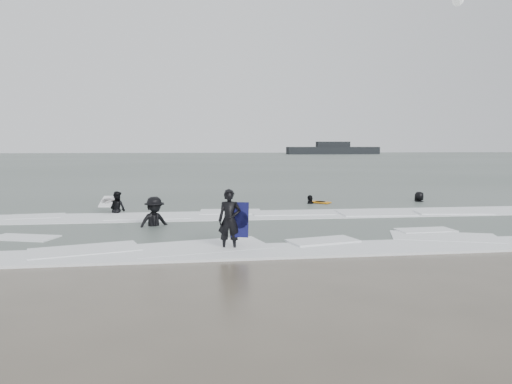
{
  "coord_description": "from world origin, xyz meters",
  "views": [
    {
      "loc": [
        -2.4,
        -13.68,
        2.9
      ],
      "look_at": [
        0.0,
        5.0,
        1.1
      ],
      "focal_mm": 35.0,
      "sensor_mm": 36.0,
      "label": 1
    }
  ],
  "objects": [
    {
      "name": "surfer_breaker",
      "position": [
        -3.72,
        3.83,
        0.0
      ],
      "size": [
        1.45,
        1.23,
        1.94
      ],
      "primitive_type": "imported",
      "rotation": [
        0.0,
        0.0,
        0.5
      ],
      "color": "black",
      "rests_on": "ground"
    },
    {
      "name": "surf_foam",
      "position": [
        0.0,
        3.7,
        0.04
      ],
      "size": [
        30.03,
        9.06,
        0.09
      ],
      "color": "white",
      "rests_on": "ground"
    },
    {
      "name": "surfer_right_far",
      "position": [
        8.83,
        9.78,
        0.0
      ],
      "size": [
        0.99,
        0.88,
        1.71
      ],
      "primitive_type": "imported",
      "rotation": [
        0.0,
        0.0,
        -2.64
      ],
      "color": "black",
      "rests_on": "ground"
    },
    {
      "name": "bodyboards",
      "position": [
        -1.09,
        5.71,
        0.5
      ],
      "size": [
        10.48,
        10.66,
        1.25
      ],
      "color": "#0D0E3F",
      "rests_on": "ground"
    },
    {
      "name": "ground",
      "position": [
        0.0,
        0.0,
        0.0
      ],
      "size": [
        320.0,
        320.0,
        0.0
      ],
      "primitive_type": "plane",
      "color": "brown",
      "rests_on": "ground"
    },
    {
      "name": "surfer_centre",
      "position": [
        -1.4,
        -0.23,
        0.0
      ],
      "size": [
        0.69,
        0.52,
        1.71
      ],
      "primitive_type": "imported",
      "rotation": [
        0.0,
        0.0,
        -0.19
      ],
      "color": "black",
      "rests_on": "ground"
    },
    {
      "name": "surfer_right_near",
      "position": [
        3.26,
        9.72,
        0.0
      ],
      "size": [
        0.96,
        0.93,
        1.62
      ],
      "primitive_type": "imported",
      "rotation": [
        0.0,
        0.0,
        -2.39
      ],
      "color": "black",
      "rests_on": "ground"
    },
    {
      "name": "vessel_horizon",
      "position": [
        39.25,
        130.85,
        1.39
      ],
      "size": [
        27.39,
        4.89,
        3.72
      ],
      "color": "black",
      "rests_on": "ground"
    },
    {
      "name": "sea",
      "position": [
        0.0,
        80.0,
        0.06
      ],
      "size": [
        320.0,
        320.0,
        0.0
      ],
      "primitive_type": "plane",
      "color": "#47544C",
      "rests_on": "ground"
    },
    {
      "name": "surfer_wading",
      "position": [
        -5.5,
        7.44,
        0.0
      ],
      "size": [
        0.94,
        0.92,
        1.52
      ],
      "primitive_type": "imported",
      "rotation": [
        0.0,
        0.0,
        2.42
      ],
      "color": "black",
      "rests_on": "ground"
    }
  ]
}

